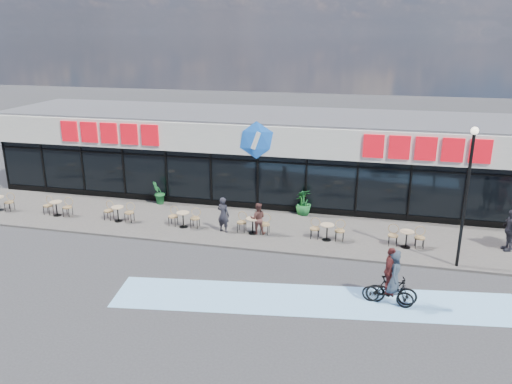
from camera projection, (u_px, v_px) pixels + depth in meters
ground at (217, 269)px, 19.58m from camera, size 120.00×120.00×0.00m
sidewalk at (246, 227)px, 23.74m from camera, size 44.00×5.00×0.10m
bike_lane at (314, 300)px, 17.31m from camera, size 14.17×4.13×0.01m
building at (269, 154)px, 28.07m from camera, size 30.60×6.57×4.75m
lamp_post at (467, 187)px, 18.68m from camera, size 0.28×0.28×5.53m
bistro_set_0 at (0, 201)px, 25.74m from camera, size 1.54×0.62×0.90m
bistro_set_1 at (57, 206)px, 25.00m from camera, size 1.54×0.62×0.90m
bistro_set_2 at (119, 212)px, 24.26m from camera, size 1.54×0.62×0.90m
bistro_set_3 at (184, 217)px, 23.52m from camera, size 1.54×0.62×0.90m
bistro_set_4 at (253, 223)px, 22.78m from camera, size 1.54×0.62×0.90m
bistro_set_5 at (327, 230)px, 22.05m from camera, size 1.54×0.62×0.90m
bistro_set_6 at (406, 237)px, 21.31m from camera, size 1.54×0.62×0.90m
potted_plant_left at (159, 193)px, 26.56m from camera, size 0.76×0.84×1.25m
potted_plant_mid at (302, 204)px, 25.07m from camera, size 0.86×0.86×1.10m
potted_plant_right at (304, 202)px, 25.01m from camera, size 1.02×1.02×1.33m
patron_left at (223, 215)px, 22.80m from camera, size 0.69×0.55×1.67m
patron_right at (258, 218)px, 22.61m from camera, size 0.81×0.68×1.47m
pedestrian_a at (510, 230)px, 20.83m from camera, size 0.66×1.13×1.81m
cyclist_a at (389, 284)px, 16.84m from camera, size 1.81×1.02×2.10m
cyclist_b at (392, 283)px, 16.86m from camera, size 1.73×0.77×2.02m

